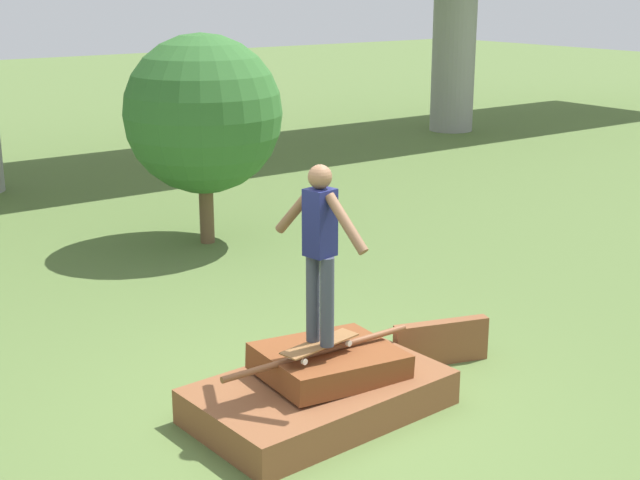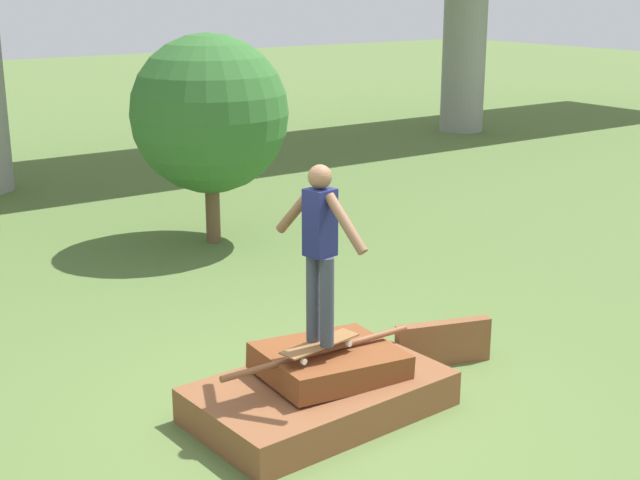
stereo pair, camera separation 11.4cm
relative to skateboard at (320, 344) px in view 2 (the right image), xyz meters
name	(u,v)px [view 2 (the right image)]	position (x,y,z in m)	size (l,w,h in m)	color
ground_plane	(320,413)	(0.04, 0.06, -0.69)	(80.00, 80.00, 0.00)	#567038
scrap_pile	(322,389)	(0.07, 0.07, -0.47)	(2.30, 1.46, 0.62)	brown
scrap_plank_loose	(443,343)	(1.67, 0.23, -0.47)	(0.99, 0.42, 0.45)	brown
skateboard	(320,344)	(0.00, 0.00, 0.00)	(0.81, 0.33, 0.09)	brown
skater	(320,243)	(0.00, 0.00, 0.91)	(0.26, 1.05, 1.57)	#383D4C
tree_behind_left	(209,114)	(1.90, 5.46, 1.21)	(2.27, 2.27, 3.04)	brown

